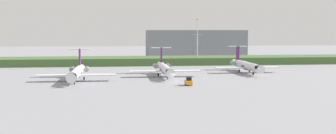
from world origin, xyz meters
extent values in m
plane|color=gray|center=(0.00, 30.00, 0.00)|extent=(500.00, 500.00, 0.00)
cube|color=#426033|center=(0.00, 64.13, 1.58)|extent=(320.00, 20.00, 3.16)
cylinder|color=silver|center=(-28.06, 6.28, 2.45)|extent=(2.70, 24.00, 2.70)
cone|color=silver|center=(-28.06, -7.22, 2.45)|extent=(2.70, 3.00, 2.70)
cone|color=silver|center=(-28.06, 20.28, 2.45)|extent=(2.30, 4.00, 2.29)
cube|color=black|center=(-28.06, -5.32, 2.92)|extent=(2.02, 1.80, 0.90)
cylinder|color=#591E66|center=(-28.06, 6.28, 2.30)|extent=(2.76, 3.60, 2.76)
cube|color=silver|center=(-33.97, 5.28, 1.84)|extent=(11.00, 3.20, 0.36)
cube|color=silver|center=(-22.16, 5.28, 1.84)|extent=(11.00, 3.20, 0.36)
cube|color=#591E66|center=(-28.06, 17.28, 6.40)|extent=(0.36, 3.20, 5.20)
cube|color=silver|center=(-28.06, 17.58, 8.80)|extent=(6.80, 1.80, 0.24)
cylinder|color=gray|center=(-30.31, 15.48, 2.65)|extent=(1.50, 3.40, 1.50)
cylinder|color=gray|center=(-25.81, 15.48, 2.65)|extent=(1.50, 3.40, 1.50)
cylinder|color=gray|center=(-28.06, -1.16, 1.00)|extent=(0.20, 0.20, 0.65)
cylinder|color=black|center=(-28.06, -1.16, 0.45)|extent=(0.30, 0.90, 0.90)
cylinder|color=black|center=(-29.96, 8.68, 0.45)|extent=(0.35, 0.90, 0.90)
cylinder|color=black|center=(-26.16, 8.68, 0.45)|extent=(0.35, 0.90, 0.90)
cylinder|color=silver|center=(-1.13, 14.86, 2.45)|extent=(2.70, 24.00, 2.70)
cone|color=silver|center=(-1.13, 1.36, 2.45)|extent=(2.70, 3.00, 2.70)
cone|color=silver|center=(-1.13, 28.86, 2.45)|extent=(2.29, 4.00, 2.29)
cube|color=black|center=(-1.13, 3.26, 2.92)|extent=(2.03, 1.80, 0.90)
cylinder|color=#591E66|center=(-1.13, 14.86, 2.30)|extent=(2.76, 3.60, 2.76)
cube|color=silver|center=(-7.03, 13.86, 1.84)|extent=(11.00, 3.20, 0.36)
cube|color=silver|center=(4.78, 13.86, 1.84)|extent=(11.00, 3.20, 0.36)
cube|color=#591E66|center=(-1.13, 25.86, 6.40)|extent=(0.36, 3.20, 5.20)
cube|color=silver|center=(-1.13, 26.16, 8.80)|extent=(6.80, 1.80, 0.24)
cylinder|color=gray|center=(-3.38, 24.06, 2.65)|extent=(1.50, 3.40, 1.50)
cylinder|color=gray|center=(1.12, 24.06, 2.65)|extent=(1.50, 3.40, 1.50)
cylinder|color=gray|center=(-1.13, 7.42, 1.00)|extent=(0.20, 0.20, 0.65)
cylinder|color=black|center=(-1.13, 7.42, 0.45)|extent=(0.30, 0.90, 0.90)
cylinder|color=black|center=(-3.03, 17.26, 0.45)|extent=(0.35, 0.90, 0.90)
cylinder|color=black|center=(0.77, 17.26, 0.45)|extent=(0.35, 0.90, 0.90)
cylinder|color=silver|center=(28.74, 24.00, 2.45)|extent=(2.70, 24.00, 2.70)
cone|color=silver|center=(28.74, 10.50, 2.45)|extent=(2.70, 3.00, 2.70)
cone|color=silver|center=(28.74, 38.00, 2.45)|extent=(2.30, 4.00, 2.29)
cube|color=black|center=(28.74, 12.40, 2.92)|extent=(2.02, 1.80, 0.90)
cylinder|color=#591E66|center=(28.74, 24.00, 2.30)|extent=(2.76, 3.60, 2.76)
cube|color=silver|center=(22.83, 23.00, 1.84)|extent=(11.00, 3.20, 0.36)
cube|color=silver|center=(34.64, 23.00, 1.84)|extent=(11.00, 3.20, 0.36)
cube|color=#591E66|center=(28.74, 35.00, 6.40)|extent=(0.36, 3.20, 5.20)
cube|color=silver|center=(28.74, 35.30, 8.80)|extent=(6.80, 1.80, 0.24)
cylinder|color=gray|center=(26.49, 33.20, 2.65)|extent=(1.50, 3.40, 1.50)
cylinder|color=gray|center=(30.99, 33.20, 2.65)|extent=(1.50, 3.40, 1.50)
cylinder|color=gray|center=(28.74, 16.56, 1.00)|extent=(0.20, 0.20, 0.65)
cylinder|color=black|center=(28.74, 16.56, 0.45)|extent=(0.30, 0.90, 0.90)
cylinder|color=black|center=(26.84, 26.40, 0.45)|extent=(0.35, 0.90, 0.90)
cylinder|color=black|center=(30.64, 26.40, 0.45)|extent=(0.35, 0.90, 0.90)
cylinder|color=#B2B2B7|center=(18.08, 59.94, 6.26)|extent=(0.50, 0.50, 12.53)
cylinder|color=#B2B2B7|center=(18.08, 59.94, 15.90)|extent=(0.28, 0.28, 6.75)
cube|color=#B2B2B7|center=(18.08, 59.94, 12.93)|extent=(4.40, 0.20, 0.20)
sphere|color=red|center=(18.08, 59.94, 19.52)|extent=(0.50, 0.50, 0.50)
cube|color=gray|center=(25.30, 103.15, 7.47)|extent=(51.81, 20.02, 14.94)
cube|color=orange|center=(2.75, -7.40, 0.85)|extent=(1.70, 3.20, 1.10)
cube|color=black|center=(2.75, -7.96, 1.85)|extent=(1.36, 1.10, 0.90)
cylinder|color=black|center=(2.00, -8.36, 0.30)|extent=(0.22, 0.60, 0.60)
cylinder|color=black|center=(3.50, -8.36, 0.30)|extent=(0.22, 0.60, 0.60)
cylinder|color=black|center=(2.00, -6.44, 0.30)|extent=(0.22, 0.60, 0.60)
cylinder|color=black|center=(3.50, -6.44, 0.30)|extent=(0.22, 0.60, 0.60)
cone|color=orange|center=(23.74, 6.13, 0.28)|extent=(0.44, 0.44, 0.55)
cone|color=orange|center=(26.44, 6.11, 0.28)|extent=(0.44, 0.44, 0.55)
cone|color=orange|center=(29.36, 6.46, 0.28)|extent=(0.44, 0.44, 0.55)
camera|label=1|loc=(-16.17, -117.84, 14.76)|focal=44.81mm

